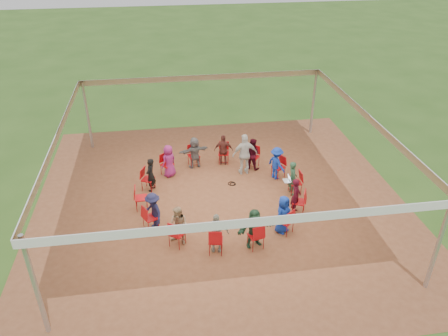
{
  "coord_description": "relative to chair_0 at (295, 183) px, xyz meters",
  "views": [
    {
      "loc": [
        -1.8,
        -12.86,
        8.87
      ],
      "look_at": [
        0.18,
        0.3,
        1.17
      ],
      "focal_mm": 35.0,
      "sensor_mm": 36.0,
      "label": 1
    }
  ],
  "objects": [
    {
      "name": "chair_12",
      "position": [
        -0.97,
        -2.2,
        0.0
      ],
      "size": [
        0.61,
        0.61,
        0.9
      ],
      "primitive_type": null,
      "rotation": [
        0.0,
        0.0,
        0.71
      ],
      "color": "red",
      "rests_on": "ground"
    },
    {
      "name": "chair_4",
      "position": [
        -3.48,
        2.59,
        0.0
      ],
      "size": [
        0.52,
        0.53,
        0.9
      ],
      "primitive_type": null,
      "rotation": [
        0.0,
        0.0,
        -2.88
      ],
      "color": "red",
      "rests_on": "ground"
    },
    {
      "name": "person_seated_5",
      "position": [
        -4.49,
        1.93,
        0.21
      ],
      "size": [
        0.72,
        0.69,
        1.31
      ],
      "primitive_type": "imported",
      "rotation": [
        0.0,
        0.0,
        -2.44
      ],
      "color": "#8C1F66",
      "rests_on": "ground"
    },
    {
      "name": "person_seated_6",
      "position": [
        -5.2,
        0.98,
        0.21
      ],
      "size": [
        0.48,
        0.56,
        1.31
      ],
      "primitive_type": "imported",
      "rotation": [
        0.0,
        0.0,
        -1.99
      ],
      "color": "black",
      "rests_on": "ground"
    },
    {
      "name": "chair_6",
      "position": [
        -5.31,
        1.03,
        0.0
      ],
      "size": [
        0.57,
        0.56,
        0.9
      ],
      "primitive_type": null,
      "rotation": [
        0.0,
        0.0,
        -1.99
      ],
      "color": "red",
      "rests_on": "ground"
    },
    {
      "name": "standing_person",
      "position": [
        -1.56,
        1.69,
        0.4
      ],
      "size": [
        1.03,
        0.6,
        1.69
      ],
      "primitive_type": "imported",
      "rotation": [
        0.0,
        0.0,
        3.24
      ],
      "color": "silver",
      "rests_on": "ground"
    },
    {
      "name": "chair_11",
      "position": [
        -2.07,
        -2.77,
        0.0
      ],
      "size": [
        0.52,
        0.53,
        0.9
      ],
      "primitive_type": null,
      "rotation": [
        0.0,
        0.0,
        0.26
      ],
      "color": "red",
      "rests_on": "ground"
    },
    {
      "name": "chair_8",
      "position": [
        -5.23,
        -1.38,
        0.0
      ],
      "size": [
        0.58,
        0.58,
        0.9
      ],
      "primitive_type": null,
      "rotation": [
        0.0,
        0.0,
        -1.09
      ],
      "color": "red",
      "rests_on": "ground"
    },
    {
      "name": "chair_9",
      "position": [
        -4.43,
        -2.31,
        0.0
      ],
      "size": [
        0.6,
        0.6,
        0.9
      ],
      "primitive_type": null,
      "rotation": [
        0.0,
        0.0,
        -0.64
      ],
      "color": "red",
      "rests_on": "ground"
    },
    {
      "name": "chair_7",
      "position": [
        -5.55,
        -0.18,
        0.0
      ],
      "size": [
        0.45,
        0.43,
        0.9
      ],
      "primitive_type": null,
      "rotation": [
        0.0,
        0.0,
        -1.54
      ],
      "color": "red",
      "rests_on": "ground"
    },
    {
      "name": "chair_0",
      "position": [
        0.0,
        0.0,
        0.0
      ],
      "size": [
        0.45,
        0.43,
        0.9
      ],
      "primitive_type": null,
      "rotation": [
        0.0,
        0.0,
        1.6
      ],
      "color": "red",
      "rests_on": "ground"
    },
    {
      "name": "person_seated_8",
      "position": [
        -4.36,
        -2.22,
        0.21
      ],
      "size": [
        0.73,
        0.68,
        1.31
      ],
      "primitive_type": "imported",
      "rotation": [
        0.0,
        0.0,
        -0.64
      ],
      "color": "tan",
      "rests_on": "ground"
    },
    {
      "name": "tent",
      "position": [
        -2.77,
        -0.09,
        1.92
      ],
      "size": [
        10.33,
        10.33,
        3.0
      ],
      "color": "#B2B2B7",
      "rests_on": "ground"
    },
    {
      "name": "chair_10",
      "position": [
        -3.3,
        -2.81,
        0.0
      ],
      "size": [
        0.5,
        0.51,
        0.9
      ],
      "primitive_type": null,
      "rotation": [
        0.0,
        0.0,
        -0.19
      ],
      "color": "red",
      "rests_on": "ground"
    },
    {
      "name": "person_seated_3",
      "position": [
        -2.27,
        2.51,
        0.21
      ],
      "size": [
        0.83,
        0.53,
        1.31
      ],
      "primitive_type": "imported",
      "rotation": [
        0.0,
        0.0,
        2.95
      ],
      "color": "brown",
      "rests_on": "ground"
    },
    {
      "name": "person_seated_2",
      "position": [
        -1.19,
        2.04,
        0.21
      ],
      "size": [
        0.73,
        0.68,
        1.31
      ],
      "primitive_type": "imported",
      "rotation": [
        0.0,
        0.0,
        2.5
      ],
      "color": "#3E0815",
      "rests_on": "ground"
    },
    {
      "name": "person_seated_4",
      "position": [
        -3.45,
        2.48,
        0.21
      ],
      "size": [
        1.29,
        0.75,
        1.31
      ],
      "primitive_type": "imported",
      "rotation": [
        0.0,
        0.0,
        -2.88
      ],
      "color": "slate",
      "rests_on": "ground"
    },
    {
      "name": "chair_1",
      "position": [
        -0.31,
        1.19,
        0.0
      ],
      "size": [
        0.58,
        0.58,
        0.9
      ],
      "primitive_type": null,
      "rotation": [
        0.0,
        0.0,
        2.05
      ],
      "color": "red",
      "rests_on": "ground"
    },
    {
      "name": "person_seated_12",
      "position": [
        -0.34,
        -1.16,
        0.21
      ],
      "size": [
        0.48,
        0.56,
        1.31
      ],
      "primitive_type": "imported",
      "rotation": [
        0.0,
        0.0,
        1.15
      ],
      "color": "#3E0815",
      "rests_on": "ground"
    },
    {
      "name": "person_seated_0",
      "position": [
        -0.12,
        -0.0,
        0.21
      ],
      "size": [
        0.33,
        0.49,
        1.31
      ],
      "primitive_type": "imported",
      "rotation": [
        0.0,
        0.0,
        1.6
      ],
      "color": "#254B33",
      "rests_on": "ground"
    },
    {
      "name": "chair_3",
      "position": [
        -2.24,
        2.63,
        0.0
      ],
      "size": [
        0.5,
        0.51,
        0.9
      ],
      "primitive_type": null,
      "rotation": [
        0.0,
        0.0,
        2.95
      ],
      "color": "red",
      "rests_on": "ground"
    },
    {
      "name": "person_seated_7",
      "position": [
        -5.12,
        -1.32,
        0.21
      ],
      "size": [
        0.76,
        0.95,
        1.31
      ],
      "primitive_type": "imported",
      "rotation": [
        0.0,
        0.0,
        -1.09
      ],
      "color": "#1C1D40",
      "rests_on": "ground"
    },
    {
      "name": "person_seated_1",
      "position": [
        -0.42,
        1.14,
        0.21
      ],
      "size": [
        0.76,
        0.95,
        1.31
      ],
      "primitive_type": "imported",
      "rotation": [
        0.0,
        0.0,
        2.05
      ],
      "color": "#1233A3",
      "rests_on": "ground"
    },
    {
      "name": "dirt_patch",
      "position": [
        -2.77,
        -0.09,
        -0.44
      ],
      "size": [
        13.0,
        13.0,
        0.0
      ],
      "primitive_type": "plane",
      "color": "brown",
      "rests_on": "ground"
    },
    {
      "name": "chair_5",
      "position": [
        -4.57,
        2.02,
        0.0
      ],
      "size": [
        0.61,
        0.61,
        0.9
      ],
      "primitive_type": null,
      "rotation": [
        0.0,
        0.0,
        -2.44
      ],
      "color": "red",
      "rests_on": "ground"
    },
    {
      "name": "ground",
      "position": [
        -2.77,
        -0.09,
        -0.45
      ],
      "size": [
        80.0,
        80.0,
        0.0
      ],
      "primitive_type": "plane",
      "color": "#30551A",
      "rests_on": "ground"
    },
    {
      "name": "chair_2",
      "position": [
        -1.11,
        2.13,
        0.0
      ],
      "size": [
        0.6,
        0.6,
        0.9
      ],
      "primitive_type": null,
      "rotation": [
        0.0,
        0.0,
        2.5
      ],
      "color": "red",
      "rests_on": "ground"
    },
    {
      "name": "chair_13",
      "position": [
        -0.24,
        -1.21,
        0.0
      ],
      "size": [
        0.57,
        0.56,
        0.9
      ],
      "primitive_type": null,
      "rotation": [
        0.0,
        0.0,
        1.15
      ],
      "color": "red",
      "rests_on": "ground"
    },
    {
      "name": "person_seated_10",
      "position": [
        -2.1,
        -2.66,
        0.21
      ],
      "size": [
        1.29,
        0.75,
        1.31
      ],
      "primitive_type": "imported",
      "rotation": [
        0.0,
        0.0,
        0.26
      ],
      "color": "#254B33",
      "rests_on": "ground"
    },
    {
      "name": "cable_coil",
      "position": [
        -2.18,
        0.94,
        -0.43
      ],
      "size": [
        0.31,
        0.31,
        0.03
      ],
      "rotation": [
        0.0,
        0.0,
        -0.05
      ],
      "color": "black",
      "rests_on": "ground"
    },
    {
      "name": "person_seated_11",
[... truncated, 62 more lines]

